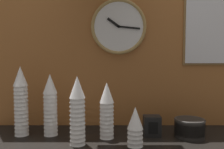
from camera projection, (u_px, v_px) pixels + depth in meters
ground_plane at (127, 143)px, 1.22m from camera, size 1.60×0.56×0.04m
wall_tiled_back at (125, 40)px, 1.44m from camera, size 1.60×0.03×1.05m
cup_stack_center_right at (135, 126)px, 1.12m from camera, size 0.08×0.08×0.19m
cup_stack_center_left at (77, 111)px, 1.13m from camera, size 0.08×0.08×0.33m
cup_stack_far_left at (21, 101)px, 1.27m from camera, size 0.08×0.08×0.37m
cup_stack_center at (107, 110)px, 1.23m from camera, size 0.08×0.08×0.29m
cup_stack_left at (50, 105)px, 1.27m from camera, size 0.08×0.08×0.33m
bowl_stack_right at (190, 127)px, 1.25m from camera, size 0.16×0.16×0.10m
wall_clock at (119, 27)px, 1.41m from camera, size 0.33×0.03×0.33m
menu_board at (215, 26)px, 1.41m from camera, size 0.37×0.01×0.46m
napkin_dispenser at (152, 126)px, 1.26m from camera, size 0.09×0.07×0.11m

